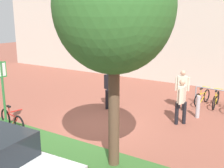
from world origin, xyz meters
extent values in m
plane|color=brown|center=(0.00, 0.00, 0.00)|extent=(60.00, 60.00, 0.00)
cube|color=#336028|center=(-0.10, -2.02, 0.08)|extent=(7.00, 1.10, 0.16)
cylinder|color=brown|center=(2.05, -2.07, 1.50)|extent=(0.28, 0.28, 3.00)
ellipsoid|color=#2D6628|center=(2.05, -2.07, 4.14)|extent=(2.85, 2.85, 3.13)
cylinder|color=#2D7238|center=(-2.36, -2.02, 1.25)|extent=(0.08, 0.08, 2.49)
cube|color=#198C33|center=(-2.36, -2.02, 2.21)|extent=(0.07, 0.36, 0.52)
cube|color=white|center=(-2.36, -2.02, 2.21)|extent=(0.07, 0.30, 0.44)
torus|color=black|center=(-2.86, -1.67, 0.33)|extent=(0.66, 0.20, 0.66)
torus|color=black|center=(-1.86, -1.88, 0.33)|extent=(0.66, 0.20, 0.66)
cylinder|color=red|center=(-2.36, -1.77, 0.55)|extent=(0.83, 0.21, 0.04)
cylinder|color=red|center=(-2.26, -1.79, 0.30)|extent=(0.60, 0.16, 0.44)
cylinder|color=red|center=(-2.54, -1.74, 0.67)|extent=(0.04, 0.04, 0.28)
cube|color=black|center=(-2.54, -1.74, 0.83)|extent=(0.21, 0.12, 0.05)
cylinder|color=red|center=(-1.98, -1.85, 0.81)|extent=(0.13, 0.42, 0.04)
cylinder|color=#99999E|center=(2.23, 4.81, 0.40)|extent=(0.06, 0.06, 0.80)
torus|color=black|center=(2.45, 4.33, 0.30)|extent=(0.16, 0.61, 0.61)
torus|color=black|center=(2.62, 5.25, 0.30)|extent=(0.16, 0.61, 0.61)
cylinder|color=gold|center=(2.54, 4.79, 0.51)|extent=(0.17, 0.76, 0.03)
cylinder|color=gold|center=(2.55, 4.88, 0.27)|extent=(0.13, 0.55, 0.40)
cylinder|color=gold|center=(2.51, 4.62, 0.62)|extent=(0.03, 0.03, 0.26)
cube|color=black|center=(2.51, 4.62, 0.76)|extent=(0.11, 0.19, 0.05)
cylinder|color=gold|center=(2.60, 5.14, 0.75)|extent=(0.39, 0.10, 0.04)
torus|color=black|center=(3.17, 4.26, 0.30)|extent=(0.08, 0.61, 0.61)
torus|color=black|center=(3.13, 5.20, 0.30)|extent=(0.08, 0.61, 0.61)
cylinder|color=gold|center=(3.15, 4.73, 0.51)|extent=(0.07, 0.77, 0.03)
cylinder|color=gold|center=(3.15, 4.83, 0.27)|extent=(0.06, 0.56, 0.40)
cylinder|color=gold|center=(3.16, 4.56, 0.62)|extent=(0.03, 0.03, 0.26)
cube|color=black|center=(3.16, 4.56, 0.76)|extent=(0.08, 0.19, 0.05)
cylinder|color=gold|center=(3.13, 5.09, 0.75)|extent=(0.39, 0.05, 0.04)
cylinder|color=#ADADB2|center=(2.85, 2.94, 0.45)|extent=(0.16, 0.16, 0.90)
cylinder|color=black|center=(-0.78, 1.92, 0.42)|extent=(0.14, 0.14, 0.85)
cylinder|color=black|center=(-0.81, 2.28, 0.42)|extent=(0.14, 0.14, 0.85)
cube|color=black|center=(-0.80, 2.10, 1.16)|extent=(0.46, 0.38, 0.62)
cylinder|color=black|center=(-0.56, 1.99, 1.13)|extent=(0.09, 0.09, 0.59)
cylinder|color=black|center=(-1.03, 2.20, 1.13)|extent=(0.09, 0.09, 0.59)
sphere|color=tan|center=(-0.80, 2.10, 1.61)|extent=(0.22, 0.22, 0.22)
cylinder|color=black|center=(2.09, 3.51, 0.42)|extent=(0.14, 0.14, 0.85)
cylinder|color=black|center=(1.83, 3.67, 0.42)|extent=(0.14, 0.14, 0.85)
cube|color=beige|center=(1.96, 3.59, 1.16)|extent=(0.46, 0.38, 0.62)
cylinder|color=beige|center=(2.20, 3.69, 1.13)|extent=(0.09, 0.09, 0.59)
cylinder|color=beige|center=(1.72, 3.49, 1.13)|extent=(0.09, 0.09, 0.59)
sphere|color=tan|center=(1.96, 3.59, 1.61)|extent=(0.22, 0.22, 0.22)
cylinder|color=black|center=(2.59, 2.04, 0.42)|extent=(0.14, 0.14, 0.85)
cylinder|color=black|center=(2.37, 1.83, 0.42)|extent=(0.14, 0.14, 0.85)
cube|color=beige|center=(2.48, 1.94, 1.16)|extent=(0.28, 0.42, 0.62)
cylinder|color=beige|center=(2.46, 2.19, 1.13)|extent=(0.09, 0.09, 0.59)
cylinder|color=beige|center=(2.51, 1.68, 1.13)|extent=(0.09, 0.09, 0.59)
sphere|color=tan|center=(2.48, 1.94, 1.61)|extent=(0.22, 0.22, 0.22)
camera|label=1|loc=(5.53, -7.68, 3.94)|focal=44.58mm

